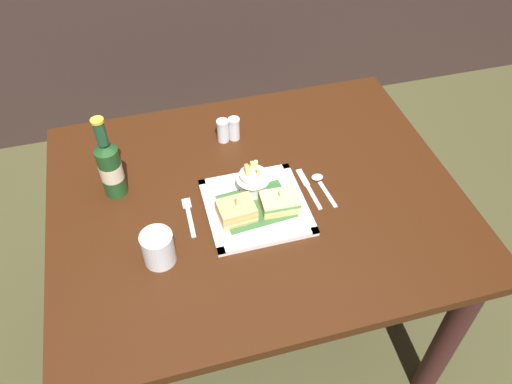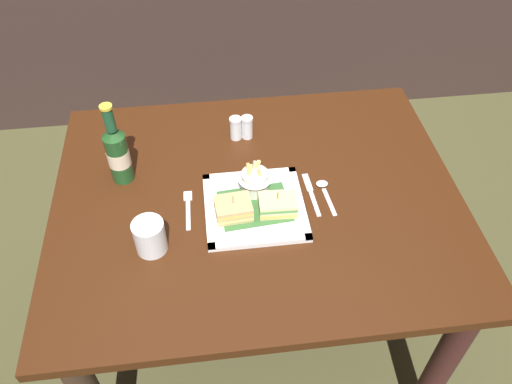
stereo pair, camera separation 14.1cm
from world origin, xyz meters
name	(u,v)px [view 1 (the left image)]	position (x,y,z in m)	size (l,w,h in m)	color
ground_plane	(256,324)	(0.00, 0.00, 0.00)	(6.00, 6.00, 0.00)	#444225
dining_table	(256,224)	(0.00, 0.00, 0.60)	(1.16, 0.93, 0.73)	#3A1B0B
square_plate	(256,207)	(-0.01, -0.05, 0.73)	(0.27, 0.27, 0.02)	white
sandwich_half_left	(236,211)	(-0.07, -0.07, 0.76)	(0.10, 0.09, 0.07)	tan
sandwich_half_right	(279,202)	(0.05, -0.07, 0.76)	(0.11, 0.08, 0.07)	#D6BB7D
fries_cup	(253,179)	(-0.01, 0.01, 0.78)	(0.09, 0.09, 0.10)	silver
beer_bottle	(110,167)	(-0.38, 0.12, 0.82)	(0.06, 0.06, 0.26)	#1C4820
water_glass	(158,249)	(-0.29, -0.15, 0.77)	(0.08, 0.08, 0.09)	silver
fork	(189,215)	(-0.20, -0.02, 0.73)	(0.02, 0.14, 0.00)	silver
knife	(308,187)	(0.15, -0.01, 0.73)	(0.02, 0.17, 0.00)	silver
spoon	(320,182)	(0.19, 0.00, 0.73)	(0.03, 0.14, 0.01)	silver
salt_shaker	(223,132)	(-0.04, 0.26, 0.76)	(0.04, 0.04, 0.08)	silver
pepper_shaker	(236,130)	(0.00, 0.26, 0.76)	(0.04, 0.04, 0.08)	silver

